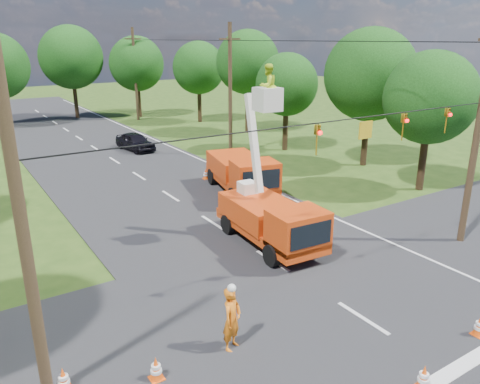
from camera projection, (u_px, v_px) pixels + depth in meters
ground at (139, 177)px, 31.43m from camera, size 140.00×140.00×0.00m
road_main at (139, 177)px, 31.43m from camera, size 12.00×100.00×0.06m
road_cross at (321, 293)px, 17.08m from camera, size 56.00×10.00×0.07m
stop_bar at (450, 375)px, 12.93m from camera, size 9.00×0.45×0.02m
edge_line at (211, 165)px, 34.32m from camera, size 0.12×90.00×0.02m
bucket_truck at (271, 210)px, 20.52m from camera, size 2.78×6.24×7.88m
second_truck at (242, 173)px, 27.62m from camera, size 3.90×7.00×2.48m
ground_worker at (232, 319)px, 13.72m from camera, size 0.88×0.78×2.02m
distant_car at (135, 142)px, 38.62m from camera, size 2.38×4.50×1.46m
traffic_cone_0 at (424, 377)px, 12.31m from camera, size 0.38×0.38×0.71m
traffic_cone_1 at (480, 326)px, 14.51m from camera, size 0.38×0.38×0.71m
traffic_cone_2 at (270, 217)px, 23.30m from camera, size 0.38×0.38×0.71m
traffic_cone_3 at (240, 197)px, 26.31m from camera, size 0.38×0.38×0.71m
traffic_cone_4 at (156, 369)px, 12.63m from camera, size 0.38×0.38×0.71m
traffic_cone_5 at (64, 380)px, 12.22m from camera, size 0.38×0.38×0.71m
traffic_cone_7 at (206, 174)px, 30.72m from camera, size 0.38×0.38×0.71m
pole_right_near at (478, 131)px, 19.87m from camera, size 1.80×0.30×10.00m
pole_right_mid at (230, 90)px, 35.81m from camera, size 1.80×0.30×10.00m
pole_right_far at (135, 74)px, 51.76m from camera, size 1.80×0.30×10.00m
pole_left at (24, 237)px, 10.76m from camera, size 0.30×0.30×9.00m
signal_span at (378, 127)px, 16.38m from camera, size 18.00×0.29×1.07m
tree_right_a at (430, 98)px, 27.09m from camera, size 5.40×5.40×8.28m
tree_right_b at (370, 75)px, 32.37m from camera, size 6.40×6.40×9.65m
tree_right_c at (287, 85)px, 37.37m from camera, size 5.00×5.00×7.83m
tree_right_d at (248, 62)px, 44.15m from camera, size 6.00×6.00×9.70m
tree_right_e at (199, 68)px, 50.28m from camera, size 5.60×5.60×8.63m
tree_far_b at (71, 57)px, 52.37m from camera, size 7.00×7.00×10.32m
tree_far_c at (137, 64)px, 53.57m from camera, size 6.20×6.20×9.18m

